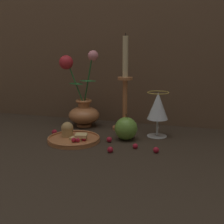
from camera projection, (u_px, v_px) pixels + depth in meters
ground_plane at (106, 138)px, 1.12m from camera, size 2.40×2.40×0.00m
vase at (82, 105)px, 1.27m from camera, size 0.16×0.13×0.31m
plate_with_pastries at (73, 137)px, 1.09m from camera, size 0.18×0.18×0.06m
wine_glass at (158, 108)px, 1.12m from camera, size 0.08×0.08×0.16m
candlestick at (125, 97)px, 1.21m from camera, size 0.10×0.10×0.37m
apple_beside_vase at (126, 128)px, 1.10m from camera, size 0.08×0.08×0.09m
berry_near_plate at (135, 146)px, 1.01m from camera, size 0.02×0.02×0.02m
berry_front_center at (54, 132)px, 1.16m from camera, size 0.02×0.02×0.02m
berry_by_glass_stem at (110, 150)px, 0.97m from camera, size 0.02×0.02×0.02m
berry_under_candlestick at (109, 140)px, 1.07m from camera, size 0.02×0.02×0.02m
berry_far_right at (156, 150)px, 0.97m from camera, size 0.02×0.02×0.02m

